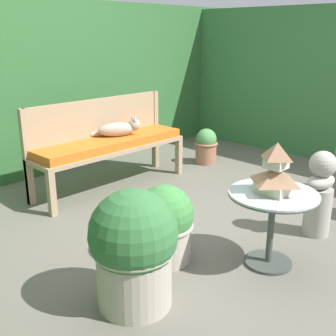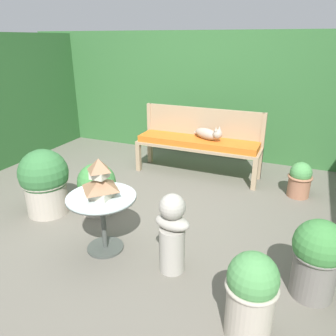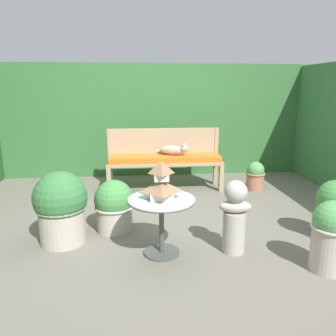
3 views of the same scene
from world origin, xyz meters
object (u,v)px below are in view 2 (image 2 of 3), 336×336
(patio_table, at_px, (102,208))
(potted_plant_bench_right, at_px, (317,257))
(potted_plant_hedge_corner, at_px, (251,294))
(cat, at_px, (208,134))
(potted_plant_path_edge, at_px, (97,188))
(garden_bench, at_px, (198,144))
(pagoda_birdhouse, at_px, (100,181))
(garden_bust, at_px, (172,233))
(potted_plant_table_near, at_px, (45,181))
(potted_plant_bench_left, at_px, (300,179))

(patio_table, height_order, potted_plant_bench_right, potted_plant_bench_right)
(potted_plant_hedge_corner, bearing_deg, potted_plant_bench_right, 55.71)
(cat, bearing_deg, potted_plant_path_edge, -94.38)
(garden_bench, height_order, potted_plant_hedge_corner, potted_plant_hedge_corner)
(cat, relative_size, potted_plant_path_edge, 0.82)
(pagoda_birdhouse, distance_m, potted_plant_hedge_corner, 1.44)
(garden_bench, xyz_separation_m, potted_plant_path_edge, (-0.66, -1.39, -0.17))
(potted_plant_hedge_corner, bearing_deg, patio_table, 162.86)
(garden_bust, bearing_deg, patio_table, -176.93)
(potted_plant_hedge_corner, bearing_deg, potted_plant_table_near, 162.06)
(potted_plant_bench_right, bearing_deg, potted_plant_bench_left, 95.99)
(potted_plant_hedge_corner, height_order, potted_plant_table_near, potted_plant_table_near)
(garden_bench, distance_m, garden_bust, 2.03)
(potted_plant_path_edge, bearing_deg, potted_plant_bench_left, 32.04)
(potted_plant_bench_left, bearing_deg, garden_bench, 173.30)
(pagoda_birdhouse, bearing_deg, garden_bust, -2.16)
(potted_plant_hedge_corner, bearing_deg, pagoda_birdhouse, 162.86)
(patio_table, xyz_separation_m, potted_plant_path_edge, (-0.45, 0.56, -0.14))
(potted_plant_hedge_corner, relative_size, potted_plant_table_near, 0.84)
(patio_table, xyz_separation_m, pagoda_birdhouse, (0.00, 0.00, 0.26))
(potted_plant_table_near, distance_m, potted_plant_path_edge, 0.55)
(patio_table, xyz_separation_m, potted_plant_bench_right, (1.70, 0.12, -0.08))
(pagoda_birdhouse, distance_m, potted_plant_bench_left, 2.40)
(potted_plant_path_edge, bearing_deg, garden_bench, 64.77)
(potted_plant_bench_left, distance_m, potted_plant_path_edge, 2.34)
(potted_plant_table_near, relative_size, potted_plant_path_edge, 1.30)
(garden_bench, relative_size, potted_plant_bench_right, 2.75)
(potted_plant_bench_left, xyz_separation_m, potted_plant_table_near, (-2.46, -1.48, 0.15))
(garden_bust, relative_size, potted_plant_path_edge, 1.24)
(patio_table, distance_m, potted_plant_bench_left, 2.37)
(potted_plant_bench_left, distance_m, potted_plant_bench_right, 1.69)
(potted_plant_hedge_corner, height_order, potted_plant_bench_right, potted_plant_bench_right)
(potted_plant_hedge_corner, distance_m, potted_plant_table_near, 2.39)
(cat, distance_m, potted_plant_bench_right, 2.31)
(patio_table, bearing_deg, potted_plant_hedge_corner, -17.14)
(potted_plant_hedge_corner, relative_size, potted_plant_bench_right, 0.98)
(garden_bench, xyz_separation_m, patio_table, (-0.20, -1.96, -0.02))
(garden_bust, relative_size, potted_plant_bench_right, 1.12)
(cat, height_order, patio_table, cat)
(potted_plant_path_edge, bearing_deg, pagoda_birdhouse, -51.12)
(patio_table, distance_m, potted_plant_table_near, 0.99)
(potted_plant_hedge_corner, xyz_separation_m, potted_plant_bench_right, (0.37, 0.54, 0.01))
(garden_bench, distance_m, potted_plant_path_edge, 1.55)
(potted_plant_table_near, xyz_separation_m, potted_plant_path_edge, (0.48, 0.24, -0.09))
(patio_table, height_order, potted_plant_path_edge, potted_plant_path_edge)
(garden_bust, distance_m, potted_plant_path_edge, 1.26)
(potted_plant_path_edge, bearing_deg, potted_plant_bench_right, -11.44)
(cat, distance_m, pagoda_birdhouse, 2.01)
(pagoda_birdhouse, xyz_separation_m, potted_plant_bench_left, (1.53, 1.80, -0.45))
(pagoda_birdhouse, bearing_deg, cat, 80.17)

